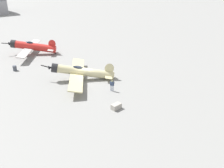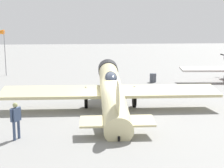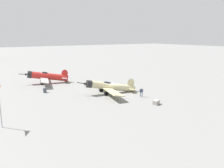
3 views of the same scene
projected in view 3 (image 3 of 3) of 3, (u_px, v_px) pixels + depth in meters
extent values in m
plane|color=gray|center=(112.00, 93.00, 45.41)|extent=(400.00, 400.00, 0.00)
cylinder|color=beige|center=(112.00, 87.00, 45.14)|extent=(3.45, 9.62, 2.98)
cylinder|color=#232326|center=(89.00, 84.00, 43.42)|extent=(1.64, 1.43, 1.56)
cone|color=#232326|center=(86.00, 84.00, 43.18)|extent=(0.72, 0.76, 0.68)
cube|color=black|center=(85.00, 84.00, 43.13)|extent=(1.70, 2.47, 0.59)
ellipsoid|color=black|center=(107.00, 83.00, 44.67)|extent=(1.15, 1.92, 0.97)
cube|color=#C6BC89|center=(106.00, 88.00, 44.78)|extent=(13.55, 4.99, 0.53)
ellipsoid|color=beige|center=(131.00, 83.00, 46.41)|extent=(0.52, 1.77, 1.99)
cube|color=#C6BC89|center=(130.00, 88.00, 46.56)|extent=(3.56, 1.84, 0.29)
cylinder|color=#999BA0|center=(106.00, 91.00, 43.21)|extent=(0.14, 0.14, 0.98)
cylinder|color=black|center=(106.00, 94.00, 43.31)|extent=(0.38, 0.82, 0.80)
cylinder|color=#999BA0|center=(101.00, 88.00, 46.07)|extent=(0.14, 0.14, 0.98)
cylinder|color=black|center=(101.00, 90.00, 46.17)|extent=(0.38, 0.82, 0.80)
cylinder|color=black|center=(133.00, 90.00, 46.93)|extent=(0.16, 0.30, 0.28)
cylinder|color=red|center=(49.00, 76.00, 54.45)|extent=(3.90, 8.95, 2.80)
cylinder|color=#232326|center=(30.00, 75.00, 53.10)|extent=(1.87, 1.54, 1.74)
cone|color=#232326|center=(27.00, 74.00, 52.89)|extent=(0.83, 0.81, 0.75)
cube|color=black|center=(26.00, 74.00, 52.84)|extent=(0.27, 3.07, 0.55)
ellipsoid|color=black|center=(45.00, 73.00, 54.04)|extent=(1.22, 1.92, 0.93)
cube|color=#BCB7B2|center=(44.00, 78.00, 54.19)|extent=(12.88, 5.16, 0.42)
ellipsoid|color=red|center=(65.00, 73.00, 55.41)|extent=(0.60, 1.70, 1.88)
cube|color=#BCB7B2|center=(64.00, 77.00, 55.56)|extent=(3.57, 2.00, 0.26)
cylinder|color=#999BA0|center=(42.00, 81.00, 52.57)|extent=(0.14, 0.14, 1.19)
cylinder|color=black|center=(42.00, 83.00, 52.70)|extent=(0.41, 0.82, 0.80)
cylinder|color=#999BA0|center=(42.00, 78.00, 55.66)|extent=(0.14, 0.14, 1.19)
cylinder|color=black|center=(42.00, 81.00, 55.78)|extent=(0.41, 0.82, 0.80)
cylinder|color=black|center=(67.00, 82.00, 55.98)|extent=(0.17, 0.30, 0.28)
cylinder|color=#384766|center=(142.00, 95.00, 42.56)|extent=(0.12, 0.12, 0.83)
cylinder|color=#384766|center=(140.00, 95.00, 42.59)|extent=(0.12, 0.12, 0.83)
cube|color=#384766|center=(141.00, 91.00, 42.43)|extent=(0.46, 0.49, 0.59)
sphere|color=#969A64|center=(141.00, 89.00, 42.35)|extent=(0.22, 0.22, 0.22)
cylinder|color=#384766|center=(143.00, 91.00, 42.40)|extent=(0.09, 0.09, 0.56)
cylinder|color=#384766|center=(140.00, 91.00, 42.45)|extent=(0.09, 0.09, 0.56)
cube|color=#9E998E|center=(156.00, 102.00, 37.97)|extent=(1.22, 1.48, 0.68)
cylinder|color=#474C56|center=(45.00, 90.00, 45.69)|extent=(0.65, 0.65, 0.90)
torus|color=#474C56|center=(45.00, 89.00, 45.66)|extent=(0.69, 0.69, 0.04)
torus|color=#474C56|center=(45.00, 91.00, 45.73)|extent=(0.69, 0.69, 0.04)
cylinder|color=gray|center=(0.00, 107.00, 28.00)|extent=(0.10, 0.10, 5.28)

